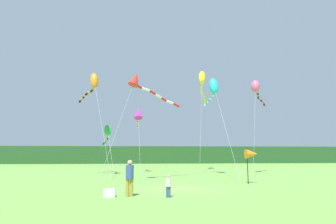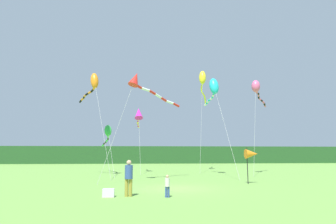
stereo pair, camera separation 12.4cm
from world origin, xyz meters
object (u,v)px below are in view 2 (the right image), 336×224
object	(u,v)px
banner_flag_pole	(252,154)
kite_green	(108,133)
cooler_box	(109,193)
kite_magenta	(139,114)
kite_red	(140,83)
person_child	(167,185)
person_adult	(129,176)
kite_orange	(93,83)
kite_yellow	(203,81)
kite_cyan	(214,87)
kite_rainbow	(256,88)

from	to	relation	value
banner_flag_pole	kite_green	xyz separation A→B (m)	(-11.60, 10.54, 2.17)
cooler_box	kite_magenta	xyz separation A→B (m)	(1.15, 17.84, 6.44)
kite_red	person_child	bearing A→B (deg)	-79.67
person_adult	kite_green	world-z (taller)	kite_green
person_child	kite_orange	world-z (taller)	kite_orange
banner_flag_pole	kite_yellow	size ratio (longest dim) A/B	0.20
kite_green	kite_yellow	xyz separation A→B (m)	(11.34, 4.27, 7.16)
person_child	kite_magenta	xyz separation A→B (m)	(-1.75, 18.25, 6.03)
kite_red	cooler_box	bearing A→B (deg)	-100.44
kite_cyan	kite_green	distance (m)	12.18
kite_cyan	kite_magenta	world-z (taller)	kite_cyan
banner_flag_pole	kite_green	distance (m)	15.82
kite_yellow	cooler_box	bearing A→B (deg)	-114.69
cooler_box	kite_red	world-z (taller)	kite_red
kite_red	kite_magenta	distance (m)	10.20
kite_cyan	person_child	bearing A→B (deg)	-113.91
cooler_box	kite_cyan	world-z (taller)	kite_cyan
person_child	kite_cyan	bearing A→B (deg)	66.09
kite_rainbow	kite_orange	world-z (taller)	kite_orange
kite_rainbow	kite_cyan	bearing A→B (deg)	-170.47
banner_flag_pole	kite_cyan	distance (m)	10.19
kite_cyan	kite_green	xyz separation A→B (m)	(-10.90, 2.93, -4.57)
person_adult	kite_cyan	xyz separation A→B (m)	(7.84, 12.86, 7.82)
kite_cyan	kite_red	size ratio (longest dim) A/B	1.14
kite_green	kite_orange	size ratio (longest dim) A/B	0.95
kite_magenta	kite_cyan	bearing A→B (deg)	-32.70
kite_orange	kite_green	bearing A→B (deg)	70.40
person_child	banner_flag_pole	size ratio (longest dim) A/B	0.42
kite_magenta	kite_green	bearing A→B (deg)	-148.42
person_adult	banner_flag_pole	world-z (taller)	banner_flag_pole
kite_red	kite_orange	bearing A→B (deg)	132.87
banner_flag_pole	kite_orange	world-z (taller)	kite_orange
person_child	kite_orange	distance (m)	16.70
banner_flag_pole	kite_red	distance (m)	10.18
person_child	kite_cyan	distance (m)	16.75
person_adult	kite_red	size ratio (longest dim) A/B	0.21
cooler_box	kite_yellow	world-z (taller)	kite_yellow
person_adult	kite_rainbow	xyz separation A→B (m)	(12.69, 13.68, 8.02)
person_adult	kite_green	bearing A→B (deg)	100.98
banner_flag_pole	kite_magenta	bearing A→B (deg)	123.69
kite_rainbow	kite_yellow	bearing A→B (deg)	124.66
person_adult	person_child	size ratio (longest dim) A/B	1.66
person_adult	kite_rainbow	distance (m)	20.31
kite_green	kite_orange	xyz separation A→B (m)	(-1.12, -3.15, 4.69)
cooler_box	kite_red	bearing A→B (deg)	79.56
kite_rainbow	kite_green	xyz separation A→B (m)	(-15.75, 2.11, -4.77)
banner_flag_pole	kite_red	world-z (taller)	kite_red
banner_flag_pole	kite_yellow	bearing A→B (deg)	90.99
kite_cyan	kite_rainbow	distance (m)	4.92
cooler_box	kite_rainbow	world-z (taller)	kite_rainbow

